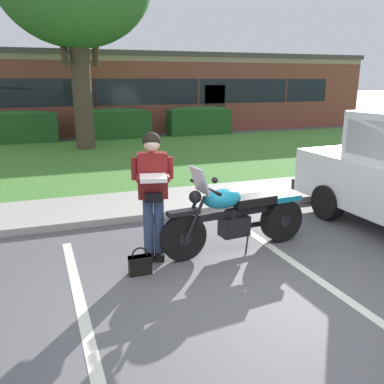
{
  "coord_description": "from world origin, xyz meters",
  "views": [
    {
      "loc": [
        -1.92,
        -3.43,
        2.33
      ],
      "look_at": [
        -0.15,
        1.59,
        0.85
      ],
      "focal_mm": 37.77,
      "sensor_mm": 36.0,
      "label": 1
    }
  ],
  "objects_px": {
    "handbag": "(140,263)",
    "brick_building": "(84,91)",
    "rider_person": "(153,187)",
    "hedge_left": "(18,126)",
    "hedge_center_right": "(199,120)",
    "hedge_center_left": "(115,123)",
    "motorcycle": "(240,216)"
  },
  "relations": [
    {
      "from": "rider_person",
      "to": "hedge_left",
      "type": "xyz_separation_m",
      "value": [
        -2.25,
        11.55,
        -0.36
      ]
    },
    {
      "from": "rider_person",
      "to": "brick_building",
      "type": "xyz_separation_m",
      "value": [
        0.76,
        17.57,
        0.76
      ]
    },
    {
      "from": "rider_person",
      "to": "hedge_center_right",
      "type": "xyz_separation_m",
      "value": [
        4.93,
        11.55,
        -0.36
      ]
    },
    {
      "from": "motorcycle",
      "to": "handbag",
      "type": "height_order",
      "value": "motorcycle"
    },
    {
      "from": "handbag",
      "to": "brick_building",
      "type": "distance_m",
      "value": 18.04
    },
    {
      "from": "hedge_left",
      "to": "hedge_center_right",
      "type": "height_order",
      "value": "same"
    },
    {
      "from": "motorcycle",
      "to": "handbag",
      "type": "distance_m",
      "value": 1.58
    },
    {
      "from": "handbag",
      "to": "hedge_center_left",
      "type": "distance_m",
      "value": 12.04
    },
    {
      "from": "rider_person",
      "to": "motorcycle",
      "type": "bearing_deg",
      "value": -2.73
    },
    {
      "from": "handbag",
      "to": "hedge_left",
      "type": "xyz_separation_m",
      "value": [
        -1.98,
        11.92,
        0.51
      ]
    },
    {
      "from": "handbag",
      "to": "brick_building",
      "type": "bearing_deg",
      "value": 86.69
    },
    {
      "from": "rider_person",
      "to": "hedge_center_left",
      "type": "relative_size",
      "value": 0.61
    },
    {
      "from": "hedge_left",
      "to": "hedge_center_right",
      "type": "relative_size",
      "value": 1.05
    },
    {
      "from": "rider_person",
      "to": "handbag",
      "type": "xyz_separation_m",
      "value": [
        -0.28,
        -0.37,
        -0.86
      ]
    },
    {
      "from": "hedge_left",
      "to": "handbag",
      "type": "bearing_deg",
      "value": -80.58
    },
    {
      "from": "rider_person",
      "to": "handbag",
      "type": "relative_size",
      "value": 4.74
    },
    {
      "from": "handbag",
      "to": "hedge_left",
      "type": "distance_m",
      "value": 12.09
    },
    {
      "from": "handbag",
      "to": "hedge_center_right",
      "type": "height_order",
      "value": "hedge_center_right"
    },
    {
      "from": "rider_person",
      "to": "hedge_center_left",
      "type": "bearing_deg",
      "value": 83.4
    },
    {
      "from": "hedge_center_left",
      "to": "brick_building",
      "type": "height_order",
      "value": "brick_building"
    },
    {
      "from": "motorcycle",
      "to": "rider_person",
      "type": "distance_m",
      "value": 1.34
    },
    {
      "from": "hedge_center_right",
      "to": "handbag",
      "type": "bearing_deg",
      "value": -113.59
    },
    {
      "from": "hedge_center_left",
      "to": "hedge_center_right",
      "type": "distance_m",
      "value": 3.59
    },
    {
      "from": "motorcycle",
      "to": "hedge_center_left",
      "type": "xyz_separation_m",
      "value": [
        0.1,
        11.61,
        0.16
      ]
    },
    {
      "from": "hedge_center_left",
      "to": "rider_person",
      "type": "bearing_deg",
      "value": -96.6
    },
    {
      "from": "hedge_left",
      "to": "rider_person",
      "type": "bearing_deg",
      "value": -78.95
    },
    {
      "from": "motorcycle",
      "to": "hedge_center_left",
      "type": "height_order",
      "value": "motorcycle"
    },
    {
      "from": "hedge_left",
      "to": "brick_building",
      "type": "relative_size",
      "value": 0.1
    },
    {
      "from": "hedge_left",
      "to": "motorcycle",
      "type": "bearing_deg",
      "value": -73.28
    },
    {
      "from": "motorcycle",
      "to": "brick_building",
      "type": "xyz_separation_m",
      "value": [
        -0.47,
        17.63,
        1.27
      ]
    },
    {
      "from": "hedge_center_right",
      "to": "brick_building",
      "type": "relative_size",
      "value": 0.1
    },
    {
      "from": "hedge_center_left",
      "to": "hedge_left",
      "type": "bearing_deg",
      "value": 180.0
    }
  ]
}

